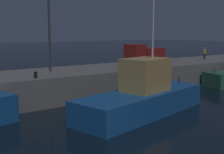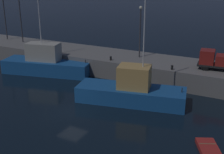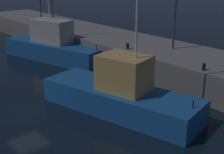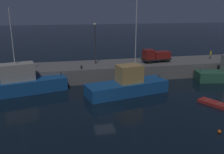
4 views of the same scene
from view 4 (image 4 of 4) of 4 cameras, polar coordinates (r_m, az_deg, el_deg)
ground_plane at (r=30.05m, az=-1.75°, el=-7.81°), size 320.00×320.00×0.00m
pier_quay at (r=43.20m, az=-5.29°, el=1.28°), size 69.66×7.36×2.48m
fishing_trawler_red at (r=35.35m, az=3.63°, el=-1.82°), size 12.43×6.14×13.51m
fishing_boat_orange at (r=38.09m, az=-20.42°, el=-1.31°), size 13.19×6.60×12.12m
rowboat_white_mid at (r=34.34m, az=22.45°, el=-5.63°), size 2.94×3.94×0.42m
mooring_buoy_near at (r=27.13m, az=23.70°, el=-11.54°), size 0.38×0.38×0.38m
lamp_post_central at (r=42.86m, az=-3.97°, el=8.58°), size 0.44×0.44×7.07m
utility_truck at (r=45.18m, az=10.15°, el=4.93°), size 5.42×2.45×2.37m
dockworker at (r=51.15m, az=21.95°, el=4.94°), size 0.41×0.41×1.60m
bollard_central at (r=39.97m, az=-7.12°, el=2.26°), size 0.28×0.28×0.53m
bollard_east at (r=41.38m, az=4.88°, el=2.79°), size 0.28×0.28×0.54m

